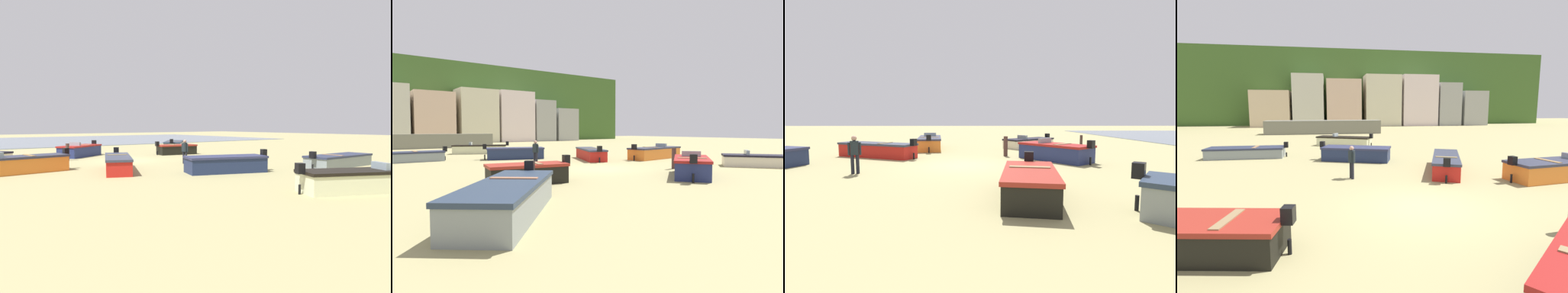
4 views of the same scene
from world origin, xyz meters
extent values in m
plane|color=tan|center=(0.00, 0.00, 0.00)|extent=(160.00, 160.00, 0.00)
cube|color=beige|center=(8.79, -5.06, 0.31)|extent=(3.81, 4.38, 0.63)
cube|color=black|center=(8.79, -5.06, 0.69)|extent=(3.94, 4.51, 0.12)
cube|color=black|center=(10.18, -6.93, 0.87)|extent=(0.42, 0.42, 0.40)
cylinder|color=black|center=(10.18, -6.93, 0.16)|extent=(0.14, 0.14, 0.31)
cube|color=#8C9EA8|center=(8.34, -4.46, 0.89)|extent=(0.87, 0.72, 0.28)
cube|color=black|center=(-7.08, -4.79, 1.04)|extent=(0.42, 0.42, 0.40)
cylinder|color=black|center=(-7.08, -4.79, 0.20)|extent=(0.14, 0.14, 0.40)
cube|color=red|center=(3.17, 5.28, 0.38)|extent=(3.12, 5.05, 0.75)
cube|color=#323648|center=(3.17, 5.28, 0.81)|extent=(3.23, 5.17, 0.12)
cube|color=black|center=(2.13, 2.85, 0.99)|extent=(0.40, 0.38, 0.40)
cylinder|color=black|center=(2.13, 2.85, 0.19)|extent=(0.13, 0.13, 0.38)
cube|color=olive|center=(2.92, 4.72, 0.86)|extent=(1.11, 0.65, 0.08)
cube|color=black|center=(-5.95, -2.28, 0.37)|extent=(3.50, 1.97, 0.74)
cube|color=maroon|center=(-5.95, -2.28, 0.80)|extent=(3.61, 2.07, 0.12)
cube|color=black|center=(-4.15, -2.59, 0.98)|extent=(0.33, 0.36, 0.40)
cylinder|color=black|center=(-4.15, -2.59, 0.18)|extent=(0.12, 0.12, 0.37)
cube|color=olive|center=(-5.55, -2.35, 0.85)|extent=(0.44, 1.25, 0.08)
cube|color=orange|center=(7.85, 2.83, 0.40)|extent=(5.24, 2.25, 0.81)
cube|color=#2D3043|center=(7.85, 2.83, 0.87)|extent=(5.35, 2.35, 0.12)
cube|color=black|center=(5.16, 2.47, 1.05)|extent=(0.32, 0.35, 0.40)
cylinder|color=black|center=(5.16, 2.47, 0.20)|extent=(0.11, 0.11, 0.40)
cube|color=#8C9EA8|center=(8.73, 2.95, 1.07)|extent=(0.32, 0.98, 0.28)
cube|color=olive|center=(7.22, 2.75, 0.92)|extent=(0.42, 1.38, 0.08)
cube|color=navy|center=(1.64, -5.16, 0.41)|extent=(4.12, 3.70, 0.82)
cube|color=maroon|center=(1.64, -5.16, 0.88)|extent=(4.25, 3.82, 0.12)
cube|color=black|center=(-0.08, -6.49, 1.06)|extent=(0.42, 0.42, 0.40)
cylinder|color=black|center=(-0.08, -6.49, 0.20)|extent=(0.14, 0.14, 0.41)
cube|color=#8C9EA8|center=(2.19, -4.73, 1.08)|extent=(0.74, 0.87, 0.28)
cube|color=olive|center=(1.25, -5.46, 0.93)|extent=(1.02, 1.21, 0.08)
cylinder|color=#482E2B|center=(3.46, -2.59, 0.62)|extent=(0.26, 0.26, 1.24)
cylinder|color=#402D27|center=(7.83, -9.00, 0.53)|extent=(0.21, 0.21, 1.06)
cylinder|color=black|center=(-2.06, 4.31, 0.41)|extent=(0.18, 0.18, 0.82)
cylinder|color=black|center=(-2.12, 4.50, 0.41)|extent=(0.18, 0.18, 0.82)
cylinder|color=#1C252A|center=(-2.09, 4.40, 1.11)|extent=(0.43, 0.43, 0.58)
cylinder|color=#1C252A|center=(-2.02, 4.20, 1.07)|extent=(0.11, 0.11, 0.54)
cylinder|color=#1C252A|center=(-2.16, 4.61, 1.07)|extent=(0.11, 0.11, 0.54)
sphere|color=tan|center=(-2.09, 4.40, 1.51)|extent=(0.28, 0.28, 0.22)
camera|label=1|loc=(11.79, 23.89, 2.63)|focal=33.00mm
camera|label=2|loc=(-12.19, -15.13, 2.31)|focal=30.02mm
camera|label=3|loc=(-13.92, -0.70, 2.32)|focal=25.77mm
camera|label=4|loc=(-3.20, -9.07, 3.42)|focal=25.85mm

